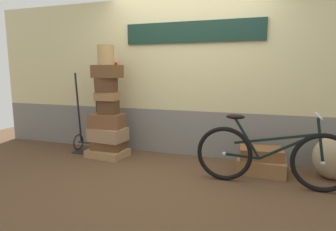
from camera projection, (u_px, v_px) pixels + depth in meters
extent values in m
cube|color=#513823|center=(172.00, 173.00, 3.88)|extent=(9.04, 5.20, 0.06)
cube|color=slate|center=(188.00, 132.00, 4.61)|extent=(7.04, 0.20, 0.72)
cube|color=#CCBC84|center=(189.00, 55.00, 4.42)|extent=(7.04, 0.20, 1.73)
cube|color=#142D23|center=(192.00, 32.00, 4.23)|extent=(2.10, 0.04, 0.31)
cube|color=red|center=(113.00, 68.00, 4.72)|extent=(0.10, 0.08, 0.20)
cube|color=#9E754C|center=(108.00, 153.00, 4.50)|extent=(0.63, 0.49, 0.11)
cube|color=brown|center=(109.00, 145.00, 4.49)|extent=(0.48, 0.35, 0.14)
cube|color=#937051|center=(108.00, 134.00, 4.46)|extent=(0.58, 0.43, 0.20)
cube|color=brown|center=(107.00, 121.00, 4.45)|extent=(0.53, 0.36, 0.22)
cube|color=#4C2D19|center=(108.00, 107.00, 4.43)|extent=(0.29, 0.20, 0.21)
cube|color=olive|center=(107.00, 96.00, 4.39)|extent=(0.35, 0.24, 0.13)
cube|color=#4C2D19|center=(106.00, 85.00, 4.35)|extent=(0.31, 0.24, 0.22)
cube|color=brown|center=(107.00, 71.00, 4.34)|extent=(0.43, 0.35, 0.19)
cube|color=olive|center=(261.00, 166.00, 3.76)|extent=(0.62, 0.45, 0.19)
cube|color=brown|center=(261.00, 153.00, 3.75)|extent=(0.57, 0.41, 0.14)
cylinder|color=#A8844C|center=(106.00, 55.00, 4.28)|extent=(0.25, 0.25, 0.29)
torus|color=black|center=(78.00, 142.00, 4.86)|extent=(0.02, 0.27, 0.27)
torus|color=black|center=(100.00, 144.00, 4.73)|extent=(0.02, 0.27, 0.27)
cylinder|color=black|center=(89.00, 143.00, 4.79)|extent=(0.42, 0.02, 0.02)
cylinder|color=black|center=(78.00, 108.00, 4.76)|extent=(0.03, 0.11, 1.16)
cylinder|color=black|center=(97.00, 109.00, 4.64)|extent=(0.03, 0.11, 1.16)
cube|color=black|center=(86.00, 152.00, 4.71)|extent=(0.38, 0.22, 0.02)
ellipsoid|color=#9E8966|center=(333.00, 158.00, 3.54)|extent=(0.47, 0.40, 0.54)
torus|color=black|center=(224.00, 154.00, 3.49)|extent=(0.67, 0.06, 0.67)
sphere|color=#B2B2B7|center=(224.00, 154.00, 3.49)|extent=(0.05, 0.05, 0.05)
torus|color=black|center=(323.00, 163.00, 3.14)|extent=(0.67, 0.06, 0.67)
sphere|color=#B2B2B7|center=(323.00, 163.00, 3.14)|extent=(0.05, 0.05, 0.05)
cube|color=black|center=(287.00, 147.00, 3.24)|extent=(0.60, 0.03, 0.35)
cube|color=black|center=(247.00, 138.00, 3.37)|extent=(0.32, 0.03, 0.48)
cube|color=black|center=(241.00, 156.00, 3.42)|extent=(0.41, 0.03, 0.04)
cube|color=black|center=(274.00, 139.00, 3.27)|extent=(0.88, 0.04, 0.19)
cube|color=black|center=(320.00, 141.00, 3.11)|extent=(0.11, 0.03, 0.50)
ellipsoid|color=black|center=(235.00, 117.00, 3.38)|extent=(0.22, 0.09, 0.06)
cylinder|color=#A5A5AD|center=(318.00, 115.00, 3.08)|extent=(0.03, 0.46, 0.02)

